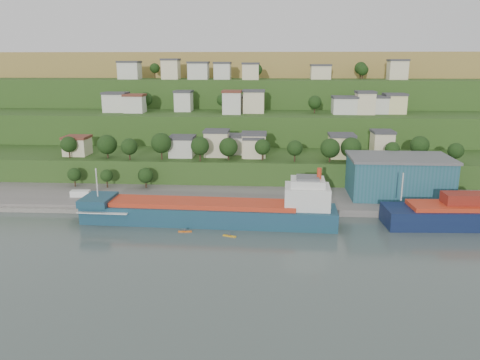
# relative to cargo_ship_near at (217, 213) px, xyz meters

# --- Properties ---
(ground) EXTENTS (500.00, 500.00, 0.00)m
(ground) POSITION_rel_cargo_ship_near_xyz_m (9.76, -7.82, -2.86)
(ground) COLOR #404E49
(ground) RESTS_ON ground
(quay) EXTENTS (220.00, 26.00, 4.00)m
(quay) POSITION_rel_cargo_ship_near_xyz_m (29.76, 20.18, -2.86)
(quay) COLOR slate
(quay) RESTS_ON ground
(pebble_beach) EXTENTS (40.00, 18.00, 2.40)m
(pebble_beach) POSITION_rel_cargo_ship_near_xyz_m (-45.24, 14.18, -2.86)
(pebble_beach) COLOR slate
(pebble_beach) RESTS_ON ground
(hillside) EXTENTS (360.00, 210.86, 96.00)m
(hillside) POSITION_rel_cargo_ship_near_xyz_m (9.74, 160.86, -2.77)
(hillside) COLOR #284719
(hillside) RESTS_ON ground
(cargo_ship_near) EXTENTS (69.93, 13.53, 17.88)m
(cargo_ship_near) POSITION_rel_cargo_ship_near_xyz_m (0.00, 0.00, 0.00)
(cargo_ship_near) COLOR #15444F
(cargo_ship_near) RESTS_ON ground
(warehouse) EXTENTS (31.20, 19.34, 12.80)m
(warehouse) POSITION_rel_cargo_ship_near_xyz_m (54.61, 23.18, 5.58)
(warehouse) COLOR #205661
(warehouse) RESTS_ON quay
(caravan) EXTENTS (6.05, 2.95, 2.73)m
(caravan) POSITION_rel_cargo_ship_near_xyz_m (-44.97, 16.17, -0.29)
(caravan) COLOR white
(caravan) RESTS_ON pebble_beach
(dinghy) EXTENTS (4.28, 2.82, 0.80)m
(dinghy) POSITION_rel_cargo_ship_near_xyz_m (-36.64, 12.52, -1.25)
(dinghy) COLOR silver
(dinghy) RESTS_ON pebble_beach
(kayak_orange) EXTENTS (3.56, 0.97, 0.88)m
(kayak_orange) POSITION_rel_cargo_ship_near_xyz_m (-7.48, -7.80, -2.60)
(kayak_orange) COLOR orange
(kayak_orange) RESTS_ON ground
(kayak_yellow) EXTENTS (3.53, 1.66, 0.88)m
(kayak_yellow) POSITION_rel_cargo_ship_near_xyz_m (4.42, -10.28, -2.60)
(kayak_yellow) COLOR gold
(kayak_yellow) RESTS_ON ground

